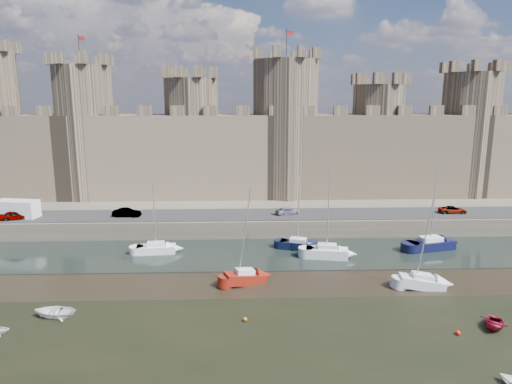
% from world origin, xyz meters
% --- Properties ---
extents(ground, '(160.00, 160.00, 0.00)m').
position_xyz_m(ground, '(0.00, 0.00, 0.00)').
color(ground, black).
rests_on(ground, ground).
extents(water_channel, '(160.00, 12.00, 0.08)m').
position_xyz_m(water_channel, '(0.00, 24.00, 0.04)').
color(water_channel, black).
rests_on(water_channel, ground).
extents(quay, '(160.00, 60.00, 2.50)m').
position_xyz_m(quay, '(0.00, 60.00, 1.25)').
color(quay, '#4C443A').
rests_on(quay, ground).
extents(road, '(160.00, 7.00, 0.10)m').
position_xyz_m(road, '(0.00, 34.00, 2.55)').
color(road, black).
rests_on(road, quay).
extents(castle, '(108.50, 11.00, 29.00)m').
position_xyz_m(castle, '(-0.64, 48.00, 11.67)').
color(castle, '#42382B').
rests_on(castle, quay).
extents(car_0, '(4.12, 2.60, 1.31)m').
position_xyz_m(car_0, '(-37.40, 32.35, 3.15)').
color(car_0, gray).
rests_on(car_0, quay).
extents(car_1, '(4.03, 1.62, 1.30)m').
position_xyz_m(car_1, '(-22.12, 33.37, 3.15)').
color(car_1, gray).
rests_on(car_1, quay).
extents(car_2, '(3.95, 2.59, 1.06)m').
position_xyz_m(car_2, '(1.12, 33.93, 3.03)').
color(car_2, gray).
rests_on(car_2, quay).
extents(car_3, '(4.12, 2.09, 1.12)m').
position_xyz_m(car_3, '(25.58, 33.75, 3.06)').
color(car_3, gray).
rests_on(car_3, quay).
extents(van, '(6.13, 3.29, 2.54)m').
position_xyz_m(van, '(-37.53, 33.50, 3.77)').
color(van, silver).
rests_on(van, quay).
extents(sailboat_0, '(4.93, 2.25, 8.96)m').
position_xyz_m(sailboat_0, '(-16.49, 24.61, 0.72)').
color(sailboat_0, silver).
rests_on(sailboat_0, ground).
extents(sailboat_1, '(4.94, 3.13, 9.25)m').
position_xyz_m(sailboat_1, '(1.61, 25.55, 0.75)').
color(sailboat_1, black).
rests_on(sailboat_1, ground).
extents(sailboat_2, '(5.31, 2.80, 10.91)m').
position_xyz_m(sailboat_2, '(4.73, 22.16, 0.86)').
color(sailboat_2, silver).
rests_on(sailboat_2, ground).
extents(sailboat_3, '(6.46, 3.75, 10.64)m').
position_xyz_m(sailboat_3, '(18.70, 24.82, 0.81)').
color(sailboat_3, black).
rests_on(sailboat_3, ground).
extents(sailboat_4, '(4.70, 3.16, 10.23)m').
position_xyz_m(sailboat_4, '(-5.38, 14.71, 0.75)').
color(sailboat_4, maroon).
rests_on(sailboat_4, ground).
extents(sailboat_5, '(4.70, 2.17, 9.84)m').
position_xyz_m(sailboat_5, '(12.86, 12.94, 0.72)').
color(sailboat_5, silver).
rests_on(sailboat_5, ground).
extents(dinghy_3, '(1.44, 1.25, 0.75)m').
position_xyz_m(dinghy_3, '(-25.77, 4.91, 0.37)').
color(dinghy_3, white).
rests_on(dinghy_3, ground).
extents(dinghy_4, '(3.61, 3.89, 0.66)m').
position_xyz_m(dinghy_4, '(15.76, 4.41, 0.33)').
color(dinghy_4, maroon).
rests_on(dinghy_4, ground).
extents(dinghy_6, '(3.56, 2.56, 0.73)m').
position_xyz_m(dinghy_6, '(-22.59, 7.88, 0.37)').
color(dinghy_6, silver).
rests_on(dinghy_6, ground).
extents(buoy_1, '(0.38, 0.38, 0.38)m').
position_xyz_m(buoy_1, '(-5.47, 6.39, 0.19)').
color(buoy_1, '#EA5E0A').
rests_on(buoy_1, ground).
extents(buoy_5, '(0.40, 0.40, 0.40)m').
position_xyz_m(buoy_5, '(12.14, 3.39, 0.20)').
color(buoy_5, '#F6180A').
rests_on(buoy_5, ground).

